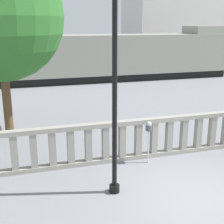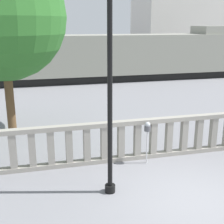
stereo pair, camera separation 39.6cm
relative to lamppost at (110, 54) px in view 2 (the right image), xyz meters
name	(u,v)px [view 2 (the right image)]	position (x,y,z in m)	size (l,w,h in m)	color
ground_plane	(192,200)	(1.88, -0.90, -3.55)	(160.00, 160.00, 0.00)	slate
balustrade	(153,138)	(1.88, 1.79, -2.89)	(17.27, 0.24, 1.32)	gray
lamppost	(110,54)	(0.00, 0.00, 0.00)	(0.42, 0.42, 5.39)	black
parking_meter	(147,130)	(1.52, 1.40, -2.44)	(0.20, 0.20, 1.36)	silver
train_near	(86,57)	(2.10, 15.81, -1.77)	(24.28, 2.77, 3.98)	black
building_block	(185,14)	(15.29, 26.67, 1.61)	(10.64, 6.78, 10.32)	beige
tree_left	(2,17)	(-2.69, 5.42, 0.89)	(4.69, 4.69, 6.80)	brown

